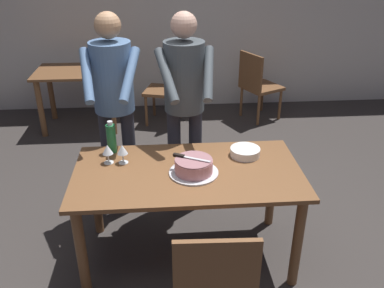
# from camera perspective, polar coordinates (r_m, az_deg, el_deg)

# --- Properties ---
(ground_plane) EXTENTS (14.00, 14.00, 0.00)m
(ground_plane) POSITION_cam_1_polar(r_m,az_deg,el_deg) (3.31, -0.54, -14.97)
(ground_plane) COLOR #383330
(back_wall) EXTENTS (10.00, 0.12, 2.70)m
(back_wall) POSITION_cam_1_polar(r_m,az_deg,el_deg) (5.77, -2.89, 18.21)
(back_wall) COLOR silver
(back_wall) RESTS_ON ground_plane
(main_dining_table) EXTENTS (1.58, 0.84, 0.75)m
(main_dining_table) POSITION_cam_1_polar(r_m,az_deg,el_deg) (2.93, -0.60, -5.62)
(main_dining_table) COLOR brown
(main_dining_table) RESTS_ON ground_plane
(cake_on_platter) EXTENTS (0.34, 0.34, 0.11)m
(cake_on_platter) POSITION_cam_1_polar(r_m,az_deg,el_deg) (2.81, 0.23, -3.17)
(cake_on_platter) COLOR silver
(cake_on_platter) RESTS_ON main_dining_table
(cake_knife) EXTENTS (0.25, 0.14, 0.02)m
(cake_knife) POSITION_cam_1_polar(r_m,az_deg,el_deg) (2.80, -1.13, -1.75)
(cake_knife) COLOR silver
(cake_knife) RESTS_ON cake_on_platter
(plate_stack) EXTENTS (0.22, 0.22, 0.06)m
(plate_stack) POSITION_cam_1_polar(r_m,az_deg,el_deg) (3.07, 7.35, -1.09)
(plate_stack) COLOR white
(plate_stack) RESTS_ON main_dining_table
(wine_glass_near) EXTENTS (0.08, 0.08, 0.14)m
(wine_glass_near) POSITION_cam_1_polar(r_m,az_deg,el_deg) (2.96, -9.59, -0.83)
(wine_glass_near) COLOR silver
(wine_glass_near) RESTS_ON main_dining_table
(wine_glass_far) EXTENTS (0.08, 0.08, 0.14)m
(wine_glass_far) POSITION_cam_1_polar(r_m,az_deg,el_deg) (2.98, -11.59, -0.83)
(wine_glass_far) COLOR silver
(wine_glass_far) RESTS_ON main_dining_table
(water_bottle) EXTENTS (0.07, 0.07, 0.25)m
(water_bottle) POSITION_cam_1_polar(r_m,az_deg,el_deg) (3.12, -11.08, 0.82)
(water_bottle) COLOR #1E6B38
(water_bottle) RESTS_ON main_dining_table
(person_cutting_cake) EXTENTS (0.47, 0.56, 1.72)m
(person_cutting_cake) POSITION_cam_1_polar(r_m,az_deg,el_deg) (3.30, -1.04, 6.77)
(person_cutting_cake) COLOR #2D2D38
(person_cutting_cake) RESTS_ON ground_plane
(person_standing_beside) EXTENTS (0.47, 0.56, 1.72)m
(person_standing_beside) POSITION_cam_1_polar(r_m,az_deg,el_deg) (3.35, -10.76, 6.58)
(person_standing_beside) COLOR #2D2D38
(person_standing_beside) RESTS_ON ground_plane
(chair_near_side) EXTENTS (0.46, 0.46, 0.90)m
(chair_near_side) POSITION_cam_1_polar(r_m,az_deg,el_deg) (2.40, 2.97, -18.71)
(chair_near_side) COLOR brown
(chair_near_side) RESTS_ON ground_plane
(background_table) EXTENTS (1.00, 0.70, 0.74)m
(background_table) POSITION_cam_1_polar(r_m,az_deg,el_deg) (5.36, -15.44, 8.13)
(background_table) COLOR brown
(background_table) RESTS_ON ground_plane
(background_chair_0) EXTENTS (0.59, 0.59, 0.90)m
(background_chair_0) POSITION_cam_1_polar(r_m,az_deg,el_deg) (5.49, 9.03, 8.24)
(background_chair_0) COLOR brown
(background_chair_0) RESTS_ON ground_plane
(background_chair_1) EXTENTS (0.54, 0.54, 0.90)m
(background_chair_1) POSITION_cam_1_polar(r_m,az_deg,el_deg) (5.32, -3.23, 7.94)
(background_chair_1) COLOR brown
(background_chair_1) RESTS_ON ground_plane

